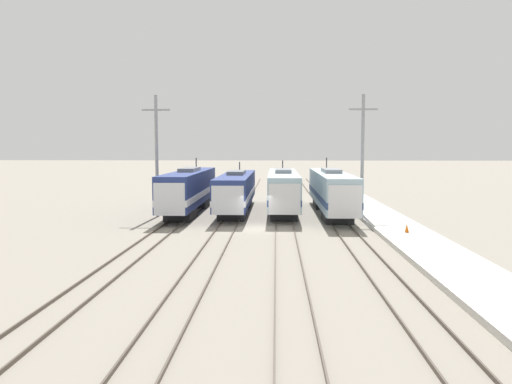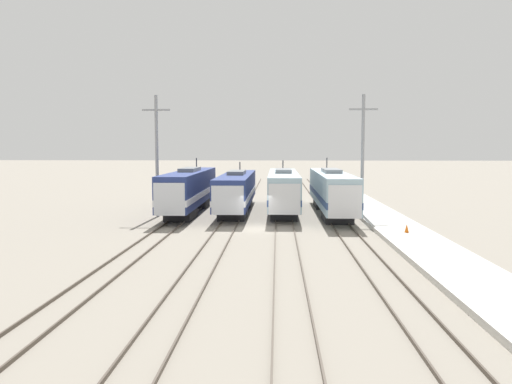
{
  "view_description": "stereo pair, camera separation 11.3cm",
  "coord_description": "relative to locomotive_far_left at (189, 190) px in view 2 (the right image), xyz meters",
  "views": [
    {
      "loc": [
        1.59,
        -38.64,
        6.37
      ],
      "look_at": [
        -0.07,
        2.72,
        2.64
      ],
      "focal_mm": 35.0,
      "sensor_mm": 36.0,
      "label": 1
    },
    {
      "loc": [
        1.71,
        -38.63,
        6.37
      ],
      "look_at": [
        -0.07,
        2.72,
        2.64
      ],
      "focal_mm": 35.0,
      "sensor_mm": 36.0,
      "label": 2
    }
  ],
  "objects": [
    {
      "name": "rail_pair_center_left",
      "position": [
        4.57,
        -9.11,
        -2.17
      ],
      "size": [
        1.51,
        120.0,
        0.15
      ],
      "color": "#4C4238",
      "rests_on": "ground_plane"
    },
    {
      "name": "rail_pair_far_left",
      "position": [
        0.0,
        -9.11,
        -2.17
      ],
      "size": [
        1.51,
        120.0,
        0.15
      ],
      "color": "#4C4238",
      "rests_on": "ground_plane"
    },
    {
      "name": "catenary_tower_right",
      "position": [
        16.17,
        -2.68,
        3.54
      ],
      "size": [
        2.53,
        0.29,
        11.04
      ],
      "color": "gray",
      "rests_on": "ground_plane"
    },
    {
      "name": "rail_pair_far_right",
      "position": [
        13.7,
        -9.11,
        -2.17
      ],
      "size": [
        1.51,
        120.0,
        0.15
      ],
      "color": "#4C4238",
      "rests_on": "ground_plane"
    },
    {
      "name": "catenary_tower_left",
      "position": [
        -2.43,
        -2.68,
        3.54
      ],
      "size": [
        2.53,
        0.29,
        11.04
      ],
      "color": "gray",
      "rests_on": "ground_plane"
    },
    {
      "name": "platform",
      "position": [
        17.83,
        -9.11,
        -2.08
      ],
      "size": [
        4.0,
        120.0,
        0.32
      ],
      "color": "beige",
      "rests_on": "ground_plane"
    },
    {
      "name": "locomotive_center_right",
      "position": [
        9.13,
        0.49,
        -0.06
      ],
      "size": [
        2.83,
        17.86,
        4.98
      ],
      "color": "#232326",
      "rests_on": "ground_plane"
    },
    {
      "name": "locomotive_center_left",
      "position": [
        4.57,
        0.48,
        -0.14
      ],
      "size": [
        2.87,
        18.55,
        4.8
      ],
      "color": "black",
      "rests_on": "ground_plane"
    },
    {
      "name": "locomotive_far_left",
      "position": [
        0.0,
        0.0,
        0.0
      ],
      "size": [
        2.75,
        18.84,
        5.23
      ],
      "color": "black",
      "rests_on": "ground_plane"
    },
    {
      "name": "traffic_cone",
      "position": [
        17.76,
        -12.29,
        -1.61
      ],
      "size": [
        0.31,
        0.31,
        0.63
      ],
      "color": "orange",
      "rests_on": "platform"
    },
    {
      "name": "locomotive_far_right",
      "position": [
        13.7,
        -0.43,
        -0.03
      ],
      "size": [
        2.82,
        20.0,
        5.28
      ],
      "color": "#232326",
      "rests_on": "ground_plane"
    },
    {
      "name": "rail_pair_center_right",
      "position": [
        9.13,
        -9.11,
        -2.17
      ],
      "size": [
        1.51,
        120.0,
        0.15
      ],
      "color": "#4C4238",
      "rests_on": "ground_plane"
    },
    {
      "name": "ground_plane",
      "position": [
        6.85,
        -9.11,
        -2.24
      ],
      "size": [
        400.0,
        400.0,
        0.0
      ],
      "primitive_type": "plane",
      "color": "gray"
    }
  ]
}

